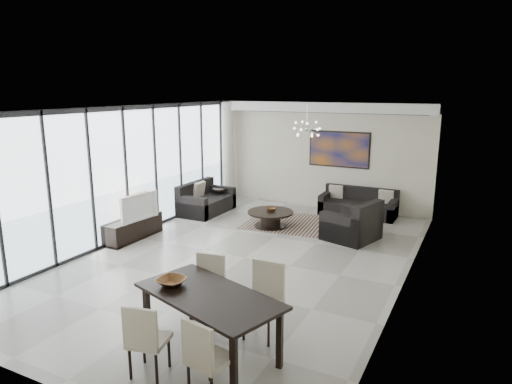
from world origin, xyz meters
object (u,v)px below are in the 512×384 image
Objects in this scene: sofa_main at (358,206)px; coffee_table at (270,218)px; television at (136,207)px; dining_table at (209,301)px; tv_console at (133,228)px.

coffee_table is at bearing -129.39° from sofa_main.
television reaches higher than dining_table.
dining_table is (1.57, -5.19, 0.49)m from coffee_table.
tv_console is at bearing -133.70° from sofa_main.
dining_table is at bearing -90.39° from sofa_main.
dining_table reaches higher than sofa_main.
tv_console reaches higher than coffee_table.
coffee_table is 3.15m from television.
tv_console is at bearing 142.36° from dining_table.
television reaches higher than sofa_main.
coffee_table is at bearing -38.72° from television.
dining_table is at bearing -73.11° from coffee_table.
sofa_main is 1.92× the size of television.
dining_table is (-0.05, -7.16, 0.47)m from sofa_main.
dining_table is (3.75, -2.98, -0.06)m from television.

